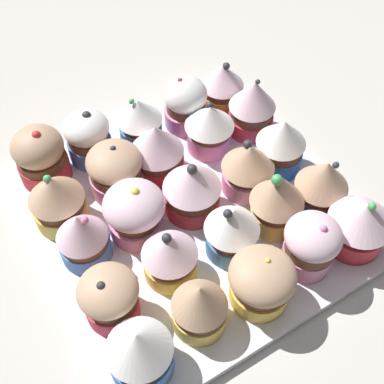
{
  "coord_description": "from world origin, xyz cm",
  "views": [
    {
      "loc": [
        17.39,
        28.53,
        48.46
      ],
      "look_at": [
        0.0,
        0.0,
        4.2
      ],
      "focal_mm": 47.39,
      "sensor_mm": 36.0,
      "label": 1
    }
  ],
  "objects_px": {
    "cupcake_16": "(277,200)",
    "cupcake_13": "(135,212)",
    "cupcake_0": "(222,85)",
    "cupcake_20": "(360,223)",
    "baking_tray": "(192,211)",
    "cupcake_7": "(157,150)",
    "cupcake_24": "(139,351)",
    "cupcake_15": "(322,184)",
    "cupcake_4": "(40,156)",
    "cupcake_11": "(248,167)",
    "cupcake_3": "(88,137)",
    "cupcake_2": "(139,121)",
    "cupcake_10": "(282,146)",
    "cupcake_14": "(82,236)",
    "cupcake_18": "(170,256)",
    "cupcake_21": "(311,244)",
    "cupcake_23": "(200,305)",
    "cupcake_8": "(116,171)",
    "cupcake_5": "(252,106)",
    "cupcake_12": "(191,189)",
    "cupcake_22": "(264,280)",
    "cupcake_9": "(57,200)",
    "cupcake_1": "(185,103)",
    "cupcake_19": "(110,297)",
    "cupcake_17": "(232,230)",
    "cupcake_6": "(209,127)"
  },
  "relations": [
    {
      "from": "cupcake_16",
      "to": "cupcake_13",
      "type": "bearing_deg",
      "value": -27.89
    },
    {
      "from": "cupcake_0",
      "to": "cupcake_20",
      "type": "bearing_deg",
      "value": 90.77
    },
    {
      "from": "baking_tray",
      "to": "cupcake_7",
      "type": "xyz_separation_m",
      "value": [
        0.01,
        -0.07,
        0.04
      ]
    },
    {
      "from": "cupcake_24",
      "to": "cupcake_15",
      "type": "bearing_deg",
      "value": -167.07
    },
    {
      "from": "cupcake_13",
      "to": "cupcake_4",
      "type": "bearing_deg",
      "value": -65.47
    },
    {
      "from": "cupcake_11",
      "to": "cupcake_13",
      "type": "relative_size",
      "value": 1.03
    },
    {
      "from": "cupcake_16",
      "to": "cupcake_3",
      "type": "bearing_deg",
      "value": -56.45
    },
    {
      "from": "cupcake_2",
      "to": "cupcake_15",
      "type": "height_order",
      "value": "cupcake_15"
    },
    {
      "from": "cupcake_10",
      "to": "cupcake_14",
      "type": "distance_m",
      "value": 0.25
    },
    {
      "from": "cupcake_15",
      "to": "cupcake_18",
      "type": "height_order",
      "value": "cupcake_15"
    },
    {
      "from": "baking_tray",
      "to": "cupcake_21",
      "type": "height_order",
      "value": "cupcake_21"
    },
    {
      "from": "cupcake_14",
      "to": "cupcake_18",
      "type": "relative_size",
      "value": 1.05
    },
    {
      "from": "cupcake_21",
      "to": "cupcake_23",
      "type": "bearing_deg",
      "value": -1.11
    },
    {
      "from": "cupcake_8",
      "to": "cupcake_16",
      "type": "xyz_separation_m",
      "value": [
        -0.13,
        0.13,
        0.01
      ]
    },
    {
      "from": "cupcake_4",
      "to": "cupcake_21",
      "type": "relative_size",
      "value": 1.07
    },
    {
      "from": "cupcake_2",
      "to": "cupcake_16",
      "type": "distance_m",
      "value": 0.2
    },
    {
      "from": "cupcake_10",
      "to": "cupcake_2",
      "type": "bearing_deg",
      "value": -45.78
    },
    {
      "from": "cupcake_21",
      "to": "cupcake_5",
      "type": "bearing_deg",
      "value": -108.52
    },
    {
      "from": "cupcake_12",
      "to": "cupcake_22",
      "type": "bearing_deg",
      "value": 91.57
    },
    {
      "from": "cupcake_3",
      "to": "cupcake_23",
      "type": "distance_m",
      "value": 0.25
    },
    {
      "from": "cupcake_16",
      "to": "cupcake_23",
      "type": "relative_size",
      "value": 1.21
    },
    {
      "from": "cupcake_10",
      "to": "cupcake_24",
      "type": "relative_size",
      "value": 1.05
    },
    {
      "from": "cupcake_9",
      "to": "cupcake_20",
      "type": "height_order",
      "value": "cupcake_9"
    },
    {
      "from": "cupcake_1",
      "to": "cupcake_10",
      "type": "bearing_deg",
      "value": 114.65
    },
    {
      "from": "cupcake_0",
      "to": "cupcake_7",
      "type": "distance_m",
      "value": 0.14
    },
    {
      "from": "cupcake_23",
      "to": "cupcake_0",
      "type": "bearing_deg",
      "value": -127.33
    },
    {
      "from": "cupcake_0",
      "to": "cupcake_4",
      "type": "height_order",
      "value": "cupcake_4"
    },
    {
      "from": "cupcake_19",
      "to": "cupcake_23",
      "type": "bearing_deg",
      "value": 142.3
    },
    {
      "from": "cupcake_4",
      "to": "cupcake_19",
      "type": "bearing_deg",
      "value": 87.52
    },
    {
      "from": "cupcake_5",
      "to": "cupcake_17",
      "type": "height_order",
      "value": "cupcake_5"
    },
    {
      "from": "cupcake_19",
      "to": "cupcake_0",
      "type": "bearing_deg",
      "value": -142.79
    },
    {
      "from": "cupcake_10",
      "to": "cupcake_18",
      "type": "relative_size",
      "value": 1.09
    },
    {
      "from": "cupcake_1",
      "to": "cupcake_12",
      "type": "height_order",
      "value": "cupcake_12"
    },
    {
      "from": "baking_tray",
      "to": "cupcake_11",
      "type": "relative_size",
      "value": 4.8
    },
    {
      "from": "cupcake_1",
      "to": "baking_tray",
      "type": "bearing_deg",
      "value": 62.15
    },
    {
      "from": "cupcake_3",
      "to": "cupcake_24",
      "type": "bearing_deg",
      "value": 75.31
    },
    {
      "from": "cupcake_0",
      "to": "cupcake_16",
      "type": "bearing_deg",
      "value": 73.46
    },
    {
      "from": "cupcake_16",
      "to": "cupcake_15",
      "type": "bearing_deg",
      "value": 173.89
    },
    {
      "from": "cupcake_2",
      "to": "cupcake_24",
      "type": "xyz_separation_m",
      "value": [
        0.13,
        0.25,
        0.0
      ]
    },
    {
      "from": "cupcake_13",
      "to": "cupcake_19",
      "type": "xyz_separation_m",
      "value": [
        0.07,
        0.07,
        -0.0
      ]
    },
    {
      "from": "cupcake_9",
      "to": "cupcake_19",
      "type": "height_order",
      "value": "cupcake_9"
    },
    {
      "from": "cupcake_12",
      "to": "cupcake_21",
      "type": "bearing_deg",
      "value": 118.22
    },
    {
      "from": "cupcake_3",
      "to": "cupcake_6",
      "type": "bearing_deg",
      "value": 154.64
    },
    {
      "from": "cupcake_6",
      "to": "cupcake_11",
      "type": "distance_m",
      "value": 0.08
    },
    {
      "from": "cupcake_16",
      "to": "cupcake_23",
      "type": "distance_m",
      "value": 0.14
    },
    {
      "from": "cupcake_11",
      "to": "cupcake_17",
      "type": "height_order",
      "value": "cupcake_17"
    },
    {
      "from": "cupcake_13",
      "to": "cupcake_17",
      "type": "distance_m",
      "value": 0.1
    },
    {
      "from": "cupcake_23",
      "to": "cupcake_16",
      "type": "bearing_deg",
      "value": -156.91
    },
    {
      "from": "cupcake_17",
      "to": "cupcake_21",
      "type": "distance_m",
      "value": 0.08
    },
    {
      "from": "cupcake_8",
      "to": "cupcake_14",
      "type": "height_order",
      "value": "cupcake_14"
    }
  ]
}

